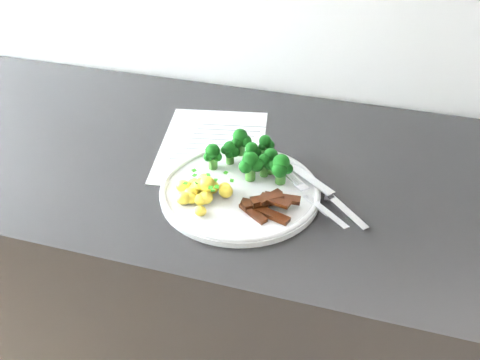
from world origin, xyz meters
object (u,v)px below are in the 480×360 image
object	(u,v)px
potatoes	(202,189)
recipe_paper	(213,145)
fork	(317,203)
plate	(240,190)
knife	(336,203)
broccoli	(254,156)
counter	(291,339)
beef_strips	(267,204)

from	to	relation	value
potatoes	recipe_paper	bearing A→B (deg)	103.77
fork	potatoes	bearing A→B (deg)	-171.58
plate	knife	size ratio (longest dim) A/B	1.72
fork	knife	distance (m)	0.04
broccoli	counter	bearing A→B (deg)	18.56
potatoes	beef_strips	xyz separation A→B (m)	(0.11, -0.00, -0.01)
fork	plate	bearing A→B (deg)	175.96
beef_strips	fork	world-z (taller)	beef_strips
broccoli	beef_strips	bearing A→B (deg)	-62.74
recipe_paper	potatoes	world-z (taller)	potatoes
potatoes	knife	world-z (taller)	potatoes
potatoes	beef_strips	bearing A→B (deg)	-0.24
recipe_paper	beef_strips	xyz separation A→B (m)	(0.16, -0.18, 0.02)
recipe_paper	plate	distance (m)	0.17
fork	beef_strips	bearing A→B (deg)	-159.73
potatoes	plate	bearing A→B (deg)	34.29
counter	beef_strips	distance (m)	0.51
counter	knife	size ratio (longest dim) A/B	15.36
recipe_paper	broccoli	distance (m)	0.14
recipe_paper	broccoli	size ratio (longest dim) A/B	1.94
broccoli	potatoes	xyz separation A→B (m)	(-0.06, -0.10, -0.02)
beef_strips	broccoli	bearing A→B (deg)	117.26
potatoes	fork	world-z (taller)	potatoes
counter	broccoli	size ratio (longest dim) A/B	15.00
counter	plate	size ratio (longest dim) A/B	8.94
broccoli	beef_strips	distance (m)	0.11
plate	potatoes	distance (m)	0.07
potatoes	counter	bearing A→B (deg)	39.69
recipe_paper	knife	xyz separation A→B (m)	(0.26, -0.13, 0.01)
plate	fork	xyz separation A→B (m)	(0.14, -0.01, 0.01)
recipe_paper	plate	size ratio (longest dim) A/B	1.16
recipe_paper	beef_strips	distance (m)	0.24
recipe_paper	potatoes	bearing A→B (deg)	-76.23
potatoes	fork	bearing A→B (deg)	8.42
plate	fork	world-z (taller)	fork
plate	broccoli	distance (m)	0.07
counter	knife	distance (m)	0.49
beef_strips	knife	xyz separation A→B (m)	(0.11, 0.05, -0.01)
beef_strips	knife	bearing A→B (deg)	25.16
broccoli	knife	xyz separation A→B (m)	(0.16, -0.05, -0.04)
plate	fork	bearing A→B (deg)	-4.04
broccoli	fork	distance (m)	0.15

